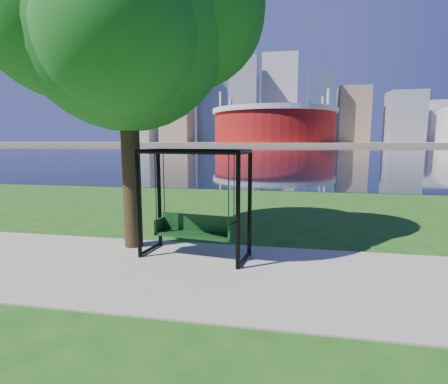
# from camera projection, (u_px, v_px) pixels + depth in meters

# --- Properties ---
(ground) EXTENTS (900.00, 900.00, 0.00)m
(ground) POSITION_uv_depth(u_px,v_px,m) (216.00, 265.00, 7.71)
(ground) COLOR #1E5114
(ground) RESTS_ON ground
(path) EXTENTS (120.00, 4.00, 0.03)m
(path) POSITION_uv_depth(u_px,v_px,m) (211.00, 273.00, 7.22)
(path) COLOR #9E937F
(path) RESTS_ON ground
(river) EXTENTS (900.00, 180.00, 0.02)m
(river) POSITION_uv_depth(u_px,v_px,m) (286.00, 150.00, 106.87)
(river) COLOR black
(river) RESTS_ON ground
(far_bank) EXTENTS (900.00, 228.00, 2.00)m
(far_bank) POSITION_uv_depth(u_px,v_px,m) (289.00, 143.00, 305.06)
(far_bank) COLOR #937F60
(far_bank) RESTS_ON ground
(stadium) EXTENTS (83.00, 83.00, 32.00)m
(stadium) POSITION_uv_depth(u_px,v_px,m) (274.00, 124.00, 235.98)
(stadium) COLOR maroon
(stadium) RESTS_ON far_bank
(skyline) EXTENTS (392.00, 66.00, 96.50)m
(skyline) POSITION_uv_depth(u_px,v_px,m) (285.00, 104.00, 313.86)
(skyline) COLOR gray
(skyline) RESTS_ON far_bank
(swing) EXTENTS (2.60, 1.40, 2.54)m
(swing) POSITION_uv_depth(u_px,v_px,m) (195.00, 206.00, 8.11)
(swing) COLOR black
(swing) RESTS_ON ground
(park_tree) EXTENTS (6.53, 5.89, 8.10)m
(park_tree) POSITION_uv_depth(u_px,v_px,m) (124.00, 18.00, 8.33)
(park_tree) COLOR black
(park_tree) RESTS_ON ground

